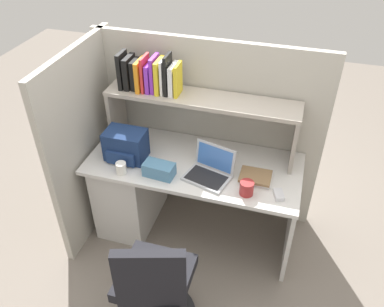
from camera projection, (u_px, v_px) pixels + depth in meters
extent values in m
plane|color=slate|center=(194.00, 229.00, 3.44)|extent=(8.00, 8.00, 0.00)
cube|color=silver|center=(194.00, 164.00, 3.01)|extent=(1.60, 0.70, 0.03)
cube|color=beige|center=(131.00, 187.00, 3.35)|extent=(0.40, 0.64, 0.70)
cube|color=beige|center=(292.00, 219.00, 3.05)|extent=(0.03, 0.64, 0.70)
cube|color=#B2ADA0|center=(207.00, 131.00, 3.26)|extent=(1.84, 0.05, 1.55)
cube|color=#B2ADA0|center=(88.00, 143.00, 3.13)|extent=(0.05, 1.06, 1.55)
cube|color=gray|center=(117.00, 112.00, 3.18)|extent=(0.03, 0.28, 0.42)
cube|color=gray|center=(295.00, 140.00, 2.87)|extent=(0.03, 0.28, 0.42)
cube|color=#AAA093|center=(202.00, 99.00, 2.89)|extent=(1.44, 0.28, 0.03)
cube|color=black|center=(122.00, 70.00, 2.93)|extent=(0.03, 0.15, 0.27)
cube|color=black|center=(129.00, 72.00, 2.94)|extent=(0.04, 0.17, 0.24)
cube|color=black|center=(136.00, 74.00, 2.93)|extent=(0.04, 0.14, 0.22)
cube|color=orange|center=(140.00, 75.00, 2.91)|extent=(0.03, 0.17, 0.23)
cube|color=red|center=(145.00, 73.00, 2.90)|extent=(0.02, 0.16, 0.26)
cube|color=purple|center=(150.00, 77.00, 2.91)|extent=(0.03, 0.16, 0.21)
cube|color=purple|center=(155.00, 74.00, 2.89)|extent=(0.03, 0.15, 0.27)
cube|color=yellow|center=(160.00, 76.00, 2.88)|extent=(0.03, 0.17, 0.25)
cube|color=white|center=(164.00, 76.00, 2.87)|extent=(0.02, 0.15, 0.26)
cube|color=black|center=(168.00, 74.00, 2.85)|extent=(0.02, 0.15, 0.30)
cube|color=white|center=(174.00, 79.00, 2.87)|extent=(0.03, 0.17, 0.22)
cube|color=yellow|center=(178.00, 80.00, 2.84)|extent=(0.02, 0.14, 0.24)
cube|color=#B7BABF|center=(207.00, 178.00, 2.84)|extent=(0.36, 0.29, 0.02)
cube|color=black|center=(206.00, 177.00, 2.83)|extent=(0.31, 0.24, 0.00)
cube|color=#B7BABF|center=(215.00, 157.00, 2.85)|extent=(0.31, 0.12, 0.20)
cube|color=#3F72CC|center=(215.00, 158.00, 2.85)|extent=(0.27, 0.10, 0.17)
cube|color=navy|center=(126.00, 145.00, 2.98)|extent=(0.30, 0.20, 0.23)
cube|color=navy|center=(121.00, 158.00, 2.94)|extent=(0.22, 0.04, 0.10)
cube|color=silver|center=(279.00, 195.00, 2.69)|extent=(0.09, 0.12, 0.03)
cylinder|color=white|center=(121.00, 168.00, 2.88)|extent=(0.08, 0.08, 0.09)
cube|color=teal|center=(159.00, 170.00, 2.85)|extent=(0.23, 0.14, 0.10)
cylinder|color=maroon|center=(247.00, 188.00, 2.69)|extent=(0.10, 0.10, 0.10)
cube|color=white|center=(256.00, 177.00, 2.84)|extent=(0.22, 0.18, 0.02)
cube|color=olive|center=(255.00, 176.00, 2.82)|extent=(0.22, 0.17, 0.02)
cylinder|color=#262628|center=(157.00, 296.00, 2.63)|extent=(0.05, 0.05, 0.41)
cube|color=black|center=(155.00, 277.00, 2.51)|extent=(0.44, 0.44, 0.08)
cube|color=black|center=(150.00, 279.00, 2.20)|extent=(0.40, 0.17, 0.44)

